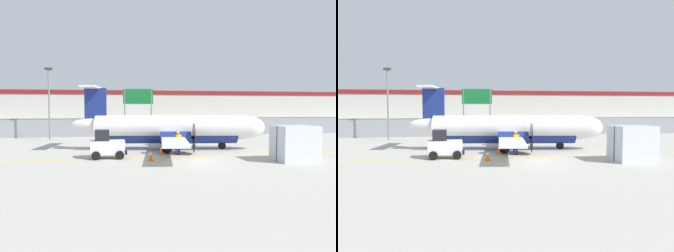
% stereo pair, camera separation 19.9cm
% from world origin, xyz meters
% --- Properties ---
extents(ground_plane, '(140.00, 140.00, 0.01)m').
position_xyz_m(ground_plane, '(0.00, 2.00, 0.00)').
color(ground_plane, '#ADA89E').
extents(perimeter_fence, '(98.00, 0.10, 2.10)m').
position_xyz_m(perimeter_fence, '(0.00, 18.00, 1.12)').
color(perimeter_fence, gray).
rests_on(perimeter_fence, ground).
extents(parking_lot_strip, '(98.00, 17.00, 0.12)m').
position_xyz_m(parking_lot_strip, '(0.00, 29.50, 0.06)').
color(parking_lot_strip, '#38383A').
rests_on(parking_lot_strip, ground).
extents(background_building, '(91.00, 8.10, 6.50)m').
position_xyz_m(background_building, '(0.00, 47.99, 3.26)').
color(background_building, beige).
rests_on(background_building, ground).
extents(commuter_airplane, '(15.33, 16.06, 4.92)m').
position_xyz_m(commuter_airplane, '(0.27, 5.88, 1.60)').
color(commuter_airplane, white).
rests_on(commuter_airplane, ground).
extents(baggage_tug, '(2.34, 1.40, 1.88)m').
position_xyz_m(baggage_tug, '(-4.87, 2.20, 0.86)').
color(baggage_tug, silver).
rests_on(baggage_tug, ground).
extents(ground_crew_worker, '(0.53, 0.45, 1.70)m').
position_xyz_m(ground_crew_worker, '(-0.01, 2.89, 0.95)').
color(ground_crew_worker, '#191E4C').
rests_on(ground_crew_worker, ground).
extents(cargo_container, '(2.44, 2.01, 2.20)m').
position_xyz_m(cargo_container, '(6.69, -0.76, 1.10)').
color(cargo_container, silver).
rests_on(cargo_container, ground).
extents(traffic_cone_near_left, '(0.36, 0.36, 0.64)m').
position_xyz_m(traffic_cone_near_left, '(-2.18, 0.76, 0.31)').
color(traffic_cone_near_left, orange).
rests_on(traffic_cone_near_left, ground).
extents(traffic_cone_near_right, '(0.36, 0.36, 0.64)m').
position_xyz_m(traffic_cone_near_right, '(-1.10, 3.48, 0.31)').
color(traffic_cone_near_right, orange).
rests_on(traffic_cone_near_right, ground).
extents(traffic_cone_far_left, '(0.36, 0.36, 0.64)m').
position_xyz_m(traffic_cone_far_left, '(-5.81, 3.68, 0.31)').
color(traffic_cone_far_left, orange).
rests_on(traffic_cone_far_left, ground).
extents(parked_car_0, '(4.23, 2.06, 1.58)m').
position_xyz_m(parked_car_0, '(-11.97, 26.69, 0.89)').
color(parked_car_0, black).
rests_on(parked_car_0, parking_lot_strip).
extents(parked_car_1, '(4.30, 2.21, 1.58)m').
position_xyz_m(parked_car_1, '(-3.26, 23.89, 0.89)').
color(parked_car_1, slate).
rests_on(parked_car_1, parking_lot_strip).
extents(parked_car_2, '(4.31, 2.23, 1.58)m').
position_xyz_m(parked_car_2, '(4.92, 33.40, 0.89)').
color(parked_car_2, gray).
rests_on(parked_car_2, parking_lot_strip).
extents(parked_car_3, '(4.26, 2.13, 1.58)m').
position_xyz_m(parked_car_3, '(12.26, 35.69, 0.89)').
color(parked_car_3, silver).
rests_on(parked_car_3, parking_lot_strip).
extents(apron_light_pole, '(0.70, 0.30, 7.27)m').
position_xyz_m(apron_light_pole, '(-10.73, 15.04, 4.30)').
color(apron_light_pole, slate).
rests_on(apron_light_pole, ground).
extents(highway_sign, '(3.60, 0.14, 5.50)m').
position_xyz_m(highway_sign, '(-1.38, 20.01, 4.14)').
color(highway_sign, slate).
rests_on(highway_sign, ground).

